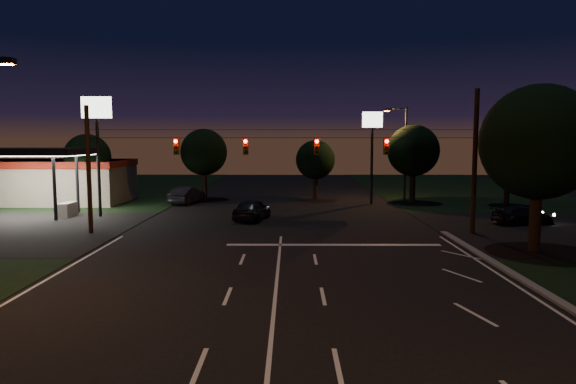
{
  "coord_description": "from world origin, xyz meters",
  "views": [
    {
      "loc": [
        0.57,
        -16.82,
        5.85
      ],
      "look_at": [
        0.44,
        11.36,
        3.0
      ],
      "focal_mm": 32.0,
      "sensor_mm": 36.0,
      "label": 1
    }
  ],
  "objects_px": {
    "car_oncoming_a": "(252,210)",
    "car_cross": "(523,216)",
    "utility_pole_right": "(472,234)",
    "tree_right_near": "(538,144)",
    "car_oncoming_b": "(187,195)"
  },
  "relations": [
    {
      "from": "car_oncoming_b",
      "to": "tree_right_near",
      "type": "bearing_deg",
      "value": 150.91
    },
    {
      "from": "car_oncoming_b",
      "to": "utility_pole_right",
      "type": "bearing_deg",
      "value": 156.63
    },
    {
      "from": "car_oncoming_a",
      "to": "tree_right_near",
      "type": "bearing_deg",
      "value": 160.91
    },
    {
      "from": "utility_pole_right",
      "to": "car_oncoming_b",
      "type": "xyz_separation_m",
      "value": [
        -21.0,
        15.3,
        0.79
      ]
    },
    {
      "from": "utility_pole_right",
      "to": "tree_right_near",
      "type": "bearing_deg",
      "value": -72.47
    },
    {
      "from": "car_cross",
      "to": "car_oncoming_a",
      "type": "bearing_deg",
      "value": 72.28
    },
    {
      "from": "utility_pole_right",
      "to": "car_cross",
      "type": "xyz_separation_m",
      "value": [
        4.77,
        3.57,
        0.63
      ]
    },
    {
      "from": "utility_pole_right",
      "to": "car_cross",
      "type": "bearing_deg",
      "value": 36.87
    },
    {
      "from": "car_oncoming_a",
      "to": "car_cross",
      "type": "distance_m",
      "value": 19.1
    },
    {
      "from": "tree_right_near",
      "to": "car_oncoming_a",
      "type": "distance_m",
      "value": 19.47
    },
    {
      "from": "utility_pole_right",
      "to": "car_oncoming_b",
      "type": "height_order",
      "value": "utility_pole_right"
    },
    {
      "from": "utility_pole_right",
      "to": "car_cross",
      "type": "height_order",
      "value": "utility_pole_right"
    },
    {
      "from": "tree_right_near",
      "to": "car_cross",
      "type": "bearing_deg",
      "value": 68.93
    },
    {
      "from": "utility_pole_right",
      "to": "car_cross",
      "type": "distance_m",
      "value": 5.99
    },
    {
      "from": "car_cross",
      "to": "tree_right_near",
      "type": "bearing_deg",
      "value": 146.93
    }
  ]
}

